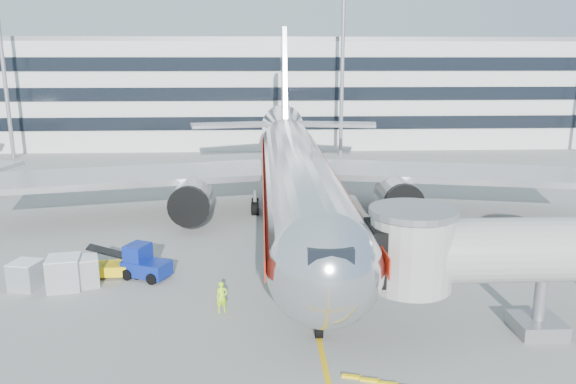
{
  "coord_description": "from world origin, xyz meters",
  "views": [
    {
      "loc": [
        -2.6,
        -32.02,
        12.84
      ],
      "look_at": [
        -0.84,
        4.78,
        4.0
      ],
      "focal_mm": 35.0,
      "sensor_mm": 36.0,
      "label": 1
    }
  ],
  "objects_px": {
    "main_jet": "(294,169)",
    "ramp_worker": "(222,297)",
    "cargo_container_left": "(64,273)",
    "cargo_container_front": "(26,275)",
    "baggage_tug": "(144,263)",
    "cargo_container_right": "(84,271)",
    "belt_loader": "(115,267)"
  },
  "relations": [
    {
      "from": "main_jet",
      "to": "ramp_worker",
      "type": "bearing_deg",
      "value": -105.72
    },
    {
      "from": "cargo_container_left",
      "to": "ramp_worker",
      "type": "bearing_deg",
      "value": -20.98
    },
    {
      "from": "main_jet",
      "to": "cargo_container_left",
      "type": "xyz_separation_m",
      "value": [
        -13.88,
        -13.28,
        -3.29
      ]
    },
    {
      "from": "main_jet",
      "to": "cargo_container_front",
      "type": "height_order",
      "value": "main_jet"
    },
    {
      "from": "baggage_tug",
      "to": "cargo_container_right",
      "type": "height_order",
      "value": "baggage_tug"
    },
    {
      "from": "cargo_container_left",
      "to": "cargo_container_right",
      "type": "bearing_deg",
      "value": 23.64
    },
    {
      "from": "cargo_container_right",
      "to": "ramp_worker",
      "type": "distance_m",
      "value": 9.08
    },
    {
      "from": "main_jet",
      "to": "cargo_container_front",
      "type": "distance_m",
      "value": 21.06
    },
    {
      "from": "baggage_tug",
      "to": "cargo_container_front",
      "type": "distance_m",
      "value": 6.51
    },
    {
      "from": "main_jet",
      "to": "ramp_worker",
      "type": "xyz_separation_m",
      "value": [
        -4.73,
        -16.79,
        -3.4
      ]
    },
    {
      "from": "cargo_container_front",
      "to": "cargo_container_left",
      "type": "bearing_deg",
      "value": -2.74
    },
    {
      "from": "main_jet",
      "to": "cargo_container_right",
      "type": "relative_size",
      "value": 25.33
    },
    {
      "from": "main_jet",
      "to": "cargo_container_right",
      "type": "distance_m",
      "value": 18.53
    },
    {
      "from": "belt_loader",
      "to": "cargo_container_front",
      "type": "relative_size",
      "value": 2.25
    },
    {
      "from": "cargo_container_left",
      "to": "ramp_worker",
      "type": "relative_size",
      "value": 1.23
    },
    {
      "from": "cargo_container_front",
      "to": "main_jet",
      "type": "bearing_deg",
      "value": 39.36
    },
    {
      "from": "cargo_container_front",
      "to": "ramp_worker",
      "type": "distance_m",
      "value": 11.9
    },
    {
      "from": "cargo_container_front",
      "to": "cargo_container_right",
      "type": "bearing_deg",
      "value": 5.81
    },
    {
      "from": "cargo_container_right",
      "to": "cargo_container_front",
      "type": "bearing_deg",
      "value": -174.19
    },
    {
      "from": "main_jet",
      "to": "cargo_container_left",
      "type": "bearing_deg",
      "value": -136.26
    },
    {
      "from": "belt_loader",
      "to": "cargo_container_right",
      "type": "bearing_deg",
      "value": -136.75
    },
    {
      "from": "belt_loader",
      "to": "cargo_container_front",
      "type": "distance_m",
      "value": 4.86
    },
    {
      "from": "belt_loader",
      "to": "cargo_container_right",
      "type": "height_order",
      "value": "belt_loader"
    },
    {
      "from": "belt_loader",
      "to": "baggage_tug",
      "type": "height_order",
      "value": "baggage_tug"
    },
    {
      "from": "belt_loader",
      "to": "cargo_container_left",
      "type": "distance_m",
      "value": 2.98
    },
    {
      "from": "baggage_tug",
      "to": "cargo_container_right",
      "type": "bearing_deg",
      "value": -162.11
    },
    {
      "from": "cargo_container_front",
      "to": "ramp_worker",
      "type": "height_order",
      "value": "ramp_worker"
    },
    {
      "from": "belt_loader",
      "to": "ramp_worker",
      "type": "height_order",
      "value": "belt_loader"
    },
    {
      "from": "cargo_container_left",
      "to": "cargo_container_right",
      "type": "relative_size",
      "value": 1.02
    },
    {
      "from": "cargo_container_right",
      "to": "ramp_worker",
      "type": "height_order",
      "value": "cargo_container_right"
    },
    {
      "from": "main_jet",
      "to": "ramp_worker",
      "type": "distance_m",
      "value": 17.77
    },
    {
      "from": "belt_loader",
      "to": "cargo_container_right",
      "type": "xyz_separation_m",
      "value": [
        -1.41,
        -1.33,
        0.3
      ]
    }
  ]
}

